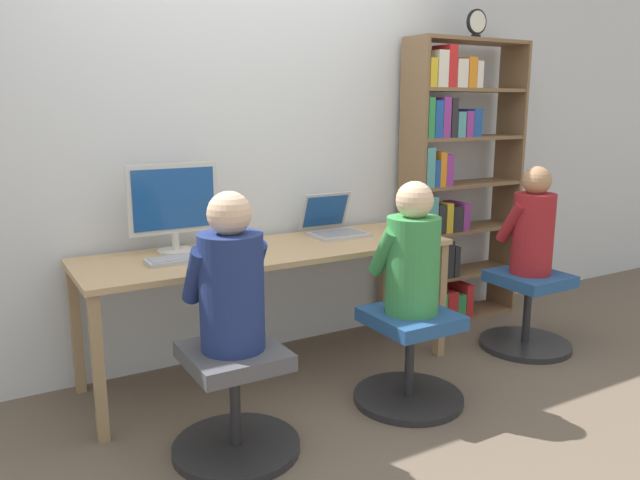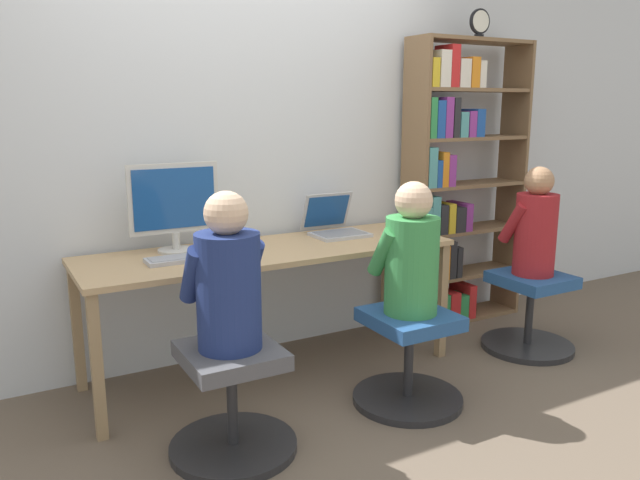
{
  "view_description": "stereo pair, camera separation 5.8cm",
  "coord_description": "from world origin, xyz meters",
  "px_view_note": "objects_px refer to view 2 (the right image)",
  "views": [
    {
      "loc": [
        -1.45,
        -2.71,
        1.51
      ],
      "look_at": [
        0.22,
        0.16,
        0.79
      ],
      "focal_mm": 35.0,
      "sensor_mm": 36.0,
      "label": 1
    },
    {
      "loc": [
        -1.4,
        -2.74,
        1.51
      ],
      "look_at": [
        0.22,
        0.16,
        0.79
      ],
      "focal_mm": 35.0,
      "sensor_mm": 36.0,
      "label": 2
    }
  ],
  "objects_px": {
    "keyboard": "(186,258)",
    "office_chair_right": "(409,359)",
    "desk_clock": "(480,22)",
    "bookshelf": "(452,189)",
    "person_at_laptop": "(411,255)",
    "office_chair_side": "(529,313)",
    "laptop": "(336,226)",
    "office_chair_left": "(232,401)",
    "person_near_shelf": "(535,227)",
    "person_at_monitor": "(228,280)",
    "desktop_monitor": "(174,206)"
  },
  "relations": [
    {
      "from": "laptop",
      "to": "office_chair_side",
      "type": "height_order",
      "value": "laptop"
    },
    {
      "from": "keyboard",
      "to": "office_chair_right",
      "type": "height_order",
      "value": "keyboard"
    },
    {
      "from": "office_chair_right",
      "to": "person_at_laptop",
      "type": "relative_size",
      "value": 0.86
    },
    {
      "from": "office_chair_side",
      "to": "person_near_shelf",
      "type": "relative_size",
      "value": 0.86
    },
    {
      "from": "keyboard",
      "to": "person_at_laptop",
      "type": "relative_size",
      "value": 0.61
    },
    {
      "from": "keyboard",
      "to": "bookshelf",
      "type": "distance_m",
      "value": 1.96
    },
    {
      "from": "keyboard",
      "to": "office_chair_side",
      "type": "xyz_separation_m",
      "value": [
        2.05,
        -0.43,
        -0.51
      ]
    },
    {
      "from": "desktop_monitor",
      "to": "person_at_laptop",
      "type": "bearing_deg",
      "value": -42.57
    },
    {
      "from": "person_at_laptop",
      "to": "office_chair_side",
      "type": "xyz_separation_m",
      "value": [
        1.1,
        0.21,
        -0.54
      ]
    },
    {
      "from": "desk_clock",
      "to": "person_near_shelf",
      "type": "distance_m",
      "value": 1.38
    },
    {
      "from": "office_chair_left",
      "to": "person_near_shelf",
      "type": "relative_size",
      "value": 0.86
    },
    {
      "from": "laptop",
      "to": "desk_clock",
      "type": "relative_size",
      "value": 1.87
    },
    {
      "from": "laptop",
      "to": "person_at_monitor",
      "type": "relative_size",
      "value": 0.49
    },
    {
      "from": "office_chair_right",
      "to": "office_chair_side",
      "type": "xyz_separation_m",
      "value": [
        1.1,
        0.21,
        0.0
      ]
    },
    {
      "from": "laptop",
      "to": "person_near_shelf",
      "type": "bearing_deg",
      "value": -29.95
    },
    {
      "from": "keyboard",
      "to": "office_chair_right",
      "type": "bearing_deg",
      "value": -34.23
    },
    {
      "from": "keyboard",
      "to": "person_near_shelf",
      "type": "bearing_deg",
      "value": -11.68
    },
    {
      "from": "bookshelf",
      "to": "office_chair_side",
      "type": "bearing_deg",
      "value": -80.16
    },
    {
      "from": "bookshelf",
      "to": "keyboard",
      "type": "bearing_deg",
      "value": -173.61
    },
    {
      "from": "person_at_laptop",
      "to": "keyboard",
      "type": "bearing_deg",
      "value": 145.96
    },
    {
      "from": "keyboard",
      "to": "desk_clock",
      "type": "relative_size",
      "value": 2.28
    },
    {
      "from": "keyboard",
      "to": "person_at_monitor",
      "type": "relative_size",
      "value": 0.6
    },
    {
      "from": "person_at_monitor",
      "to": "person_near_shelf",
      "type": "relative_size",
      "value": 1.02
    },
    {
      "from": "office_chair_side",
      "to": "laptop",
      "type": "bearing_deg",
      "value": 149.85
    },
    {
      "from": "desktop_monitor",
      "to": "office_chair_left",
      "type": "height_order",
      "value": "desktop_monitor"
    },
    {
      "from": "laptop",
      "to": "keyboard",
      "type": "height_order",
      "value": "laptop"
    },
    {
      "from": "laptop",
      "to": "person_near_shelf",
      "type": "height_order",
      "value": "person_near_shelf"
    },
    {
      "from": "office_chair_right",
      "to": "bookshelf",
      "type": "xyz_separation_m",
      "value": [
        0.99,
        0.86,
        0.71
      ]
    },
    {
      "from": "laptop",
      "to": "office_chair_right",
      "type": "distance_m",
      "value": 0.99
    },
    {
      "from": "desk_clock",
      "to": "person_at_monitor",
      "type": "bearing_deg",
      "value": -159.05
    },
    {
      "from": "desktop_monitor",
      "to": "desk_clock",
      "type": "height_order",
      "value": "desk_clock"
    },
    {
      "from": "person_at_laptop",
      "to": "office_chair_right",
      "type": "bearing_deg",
      "value": -90.0
    },
    {
      "from": "desktop_monitor",
      "to": "office_chair_side",
      "type": "distance_m",
      "value": 2.26
    },
    {
      "from": "keyboard",
      "to": "office_chair_left",
      "type": "distance_m",
      "value": 0.81
    },
    {
      "from": "keyboard",
      "to": "office_chair_right",
      "type": "distance_m",
      "value": 1.25
    },
    {
      "from": "keyboard",
      "to": "bookshelf",
      "type": "height_order",
      "value": "bookshelf"
    },
    {
      "from": "desktop_monitor",
      "to": "bookshelf",
      "type": "xyz_separation_m",
      "value": [
        1.92,
        -0.0,
        -0.04
      ]
    },
    {
      "from": "desk_clock",
      "to": "bookshelf",
      "type": "bearing_deg",
      "value": 155.57
    },
    {
      "from": "office_chair_right",
      "to": "person_near_shelf",
      "type": "distance_m",
      "value": 1.25
    },
    {
      "from": "office_chair_left",
      "to": "person_at_laptop",
      "type": "distance_m",
      "value": 1.1
    },
    {
      "from": "desk_clock",
      "to": "office_chair_right",
      "type": "bearing_deg",
      "value": -144.18
    },
    {
      "from": "keyboard",
      "to": "office_chair_left",
      "type": "bearing_deg",
      "value": -91.51
    },
    {
      "from": "laptop",
      "to": "office_chair_left",
      "type": "height_order",
      "value": "laptop"
    },
    {
      "from": "desk_clock",
      "to": "office_chair_side",
      "type": "bearing_deg",
      "value": -91.03
    },
    {
      "from": "person_near_shelf",
      "to": "office_chair_left",
      "type": "bearing_deg",
      "value": -174.06
    },
    {
      "from": "office_chair_left",
      "to": "desk_clock",
      "type": "xyz_separation_m",
      "value": [
        2.07,
        0.8,
        1.79
      ]
    },
    {
      "from": "laptop",
      "to": "desk_clock",
      "type": "height_order",
      "value": "desk_clock"
    },
    {
      "from": "person_at_monitor",
      "to": "desk_clock",
      "type": "relative_size",
      "value": 3.81
    },
    {
      "from": "person_at_laptop",
      "to": "bookshelf",
      "type": "xyz_separation_m",
      "value": [
        0.99,
        0.85,
        0.16
      ]
    },
    {
      "from": "desk_clock",
      "to": "office_chair_side",
      "type": "xyz_separation_m",
      "value": [
        -0.01,
        -0.59,
        -1.79
      ]
    }
  ]
}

